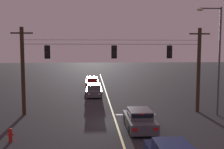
{
  "coord_description": "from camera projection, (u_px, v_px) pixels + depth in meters",
  "views": [
    {
      "loc": [
        -1.79,
        -19.33,
        5.53
      ],
      "look_at": [
        0.0,
        4.27,
        3.27
      ],
      "focal_mm": 42.82,
      "sensor_mm": 36.0,
      "label": 1
    }
  ],
  "objects": [
    {
      "name": "traffic_light_left_inner",
      "position": [
        114.0,
        52.0,
        22.59
      ],
      "size": [
        0.48,
        0.41,
        1.22
      ],
      "color": "black"
    },
    {
      "name": "traffic_light_leftmost",
      "position": [
        47.0,
        52.0,
        22.16
      ],
      "size": [
        0.48,
        0.41,
        1.22
      ],
      "color": "black"
    },
    {
      "name": "fire_hydrant",
      "position": [
        10.0,
        135.0,
        15.89
      ],
      "size": [
        0.44,
        0.22,
        0.84
      ],
      "color": "red",
      "rests_on": "ground"
    },
    {
      "name": "lane_centre_stripe",
      "position": [
        109.0,
        100.0,
        29.05
      ],
      "size": [
        0.14,
        60.0,
        0.01
      ],
      "primitive_type": "cube",
      "color": "#D1C64C",
      "rests_on": "ground"
    },
    {
      "name": "street_lamp_corner",
      "position": [
        216.0,
        52.0,
        21.82
      ],
      "size": [
        2.11,
        0.3,
        8.91
      ],
      "color": "#4C4F54",
      "rests_on": "ground"
    },
    {
      "name": "car_oncoming_trailing",
      "position": [
        92.0,
        82.0,
        39.42
      ],
      "size": [
        1.8,
        4.42,
        1.39
      ],
      "color": "maroon",
      "rests_on": "ground"
    },
    {
      "name": "traffic_light_centre",
      "position": [
        170.0,
        52.0,
        22.95
      ],
      "size": [
        0.48,
        0.41,
        1.22
      ],
      "color": "black"
    },
    {
      "name": "stop_bar_paint",
      "position": [
        136.0,
        114.0,
        22.65
      ],
      "size": [
        3.4,
        0.36,
        0.01
      ],
      "primitive_type": "cube",
      "color": "silver",
      "rests_on": "ground"
    },
    {
      "name": "car_oncoming_lead",
      "position": [
        94.0,
        90.0,
        31.52
      ],
      "size": [
        1.8,
        4.42,
        1.39
      ],
      "color": "#4C4C51",
      "rests_on": "ground"
    },
    {
      "name": "car_waiting_near_lane",
      "position": [
        139.0,
        120.0,
        18.49
      ],
      "size": [
        1.8,
        4.33,
        1.39
      ],
      "color": "#4C4C51",
      "rests_on": "ground"
    },
    {
      "name": "ground_plane",
      "position": [
        116.0,
        124.0,
        19.85
      ],
      "size": [
        180.0,
        180.0,
        0.0
      ],
      "primitive_type": "plane",
      "color": "#28282B"
    },
    {
      "name": "signal_span_assembly",
      "position": [
        113.0,
        69.0,
        22.74
      ],
      "size": [
        16.84,
        0.32,
        7.34
      ],
      "color": "#38281C",
      "rests_on": "ground"
    }
  ]
}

